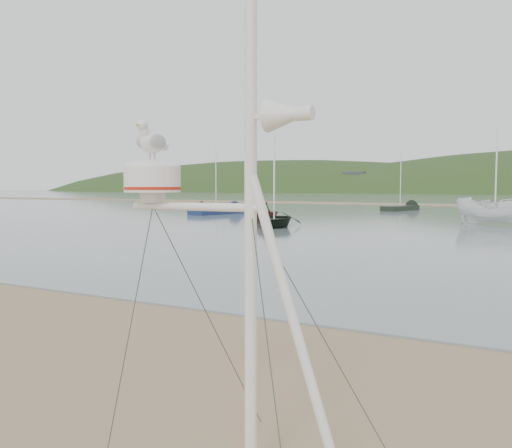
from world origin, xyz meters
The scene contains 9 objects.
ground centered at (0.00, 0.00, 0.00)m, with size 560.00×560.00×0.00m, color #83694B.
sandbar centered at (0.00, 70.00, 0.07)m, with size 560.00×7.00×0.07m, color #83694B.
mast_rig centered at (3.03, -1.18, 1.21)m, with size 2.23×2.38×5.02m.
boat_dark centered at (-9.96, 24.96, 2.27)m, with size 3.18×0.92×4.46m, color black.
boat_red centered at (-12.13, 27.76, 1.41)m, with size 2.36×1.44×2.73m, color #501912.
boat_white centered at (1.89, 33.71, 2.53)m, with size 1.87×1.92×4.98m, color white.
sailboat_dark_mid centered at (-8.19, 52.83, 0.30)m, with size 3.44×6.88×6.66m.
dinghy_red_far centered at (-26.50, 41.93, 0.29)m, with size 5.86×1.57×1.42m.
sailboat_blue_near centered at (-21.06, 37.78, 0.30)m, with size 2.97×7.41×7.17m.
Camera 1 is at (5.29, -5.03, 2.56)m, focal length 38.00 mm.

